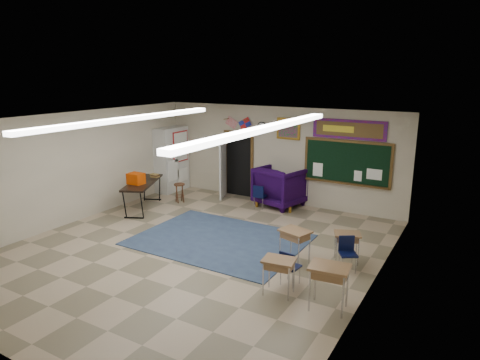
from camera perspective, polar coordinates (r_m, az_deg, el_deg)
The scene contains 24 objects.
floor at distance 10.14m, azimuth -6.23°, elevation -9.22°, with size 9.00×9.00×0.00m, color tan.
back_wall at distance 13.43m, azimuth 5.06°, elevation 3.34°, with size 8.00×0.04×3.00m, color beige.
left_wall at distance 12.40m, azimuth -21.49°, elevation 1.49°, with size 0.04×9.00×3.00m, color beige.
right_wall at distance 8.02m, azimuth 17.26°, elevation -4.76°, with size 0.04×9.00×3.00m, color beige.
ceiling at distance 9.37m, azimuth -6.72°, elevation 7.88°, with size 8.00×9.00×0.04m, color white.
area_rug at distance 10.63m, azimuth -2.77°, elevation -7.95°, with size 4.00×3.00×0.02m, color #354C65.
fluorescent_strips at distance 9.37m, azimuth -6.71°, elevation 7.51°, with size 3.86×6.00×0.10m, color white, non-canonical shape.
doorway at distance 14.08m, azimuth -0.78°, elevation 2.06°, with size 1.10×0.89×2.16m.
chalkboard at distance 12.64m, azimuth 14.03°, elevation 2.12°, with size 2.55×0.14×1.30m.
bulletin_board at distance 12.48m, azimuth 14.31°, elevation 6.55°, with size 2.10×0.05×0.55m.
framed_art_print at distance 13.12m, azimuth 6.47°, elevation 6.81°, with size 0.75×0.05×0.65m.
wall_clock at distance 13.50m, azimuth 2.95°, elevation 7.09°, with size 0.32×0.05×0.32m.
wall_flags at distance 13.87m, azimuth -0.24°, elevation 7.84°, with size 1.16×0.06×0.70m, color red, non-canonical shape.
storage_cabinet at distance 14.92m, azimuth -9.08°, elevation 2.74°, with size 0.59×1.25×2.20m.
wingback_armchair at distance 13.20m, azimuth 5.46°, elevation -0.83°, with size 1.30×1.34×1.22m, color black.
student_chair_reading at distance 12.93m, azimuth 2.72°, elevation -2.21°, with size 0.37×0.37×0.74m, color black, non-canonical shape.
student_chair_desk_a at distance 8.47m, azimuth 6.74°, elevation -11.50°, with size 0.35×0.35×0.71m, color black, non-canonical shape.
student_chair_desk_b at distance 9.21m, azimuth 14.19°, elevation -9.64°, with size 0.36×0.36×0.72m, color black, non-canonical shape.
student_desk_front_left at distance 9.36m, azimuth 7.30°, elevation -8.54°, with size 0.73×0.62×0.75m.
student_desk_front_right at distance 9.63m, azimuth 14.04°, elevation -8.50°, with size 0.67×0.59×0.66m.
student_desk_back_left at distance 8.10m, azimuth 5.18°, elevation -12.45°, with size 0.64×0.51×0.70m.
student_desk_back_right at distance 7.73m, azimuth 11.75°, elevation -13.56°, with size 0.73×0.58×0.81m.
folding_table at distance 13.16m, azimuth -12.82°, elevation -1.84°, with size 1.48×2.14×1.16m.
wooden_stool at distance 13.67m, azimuth -8.05°, elevation -1.68°, with size 0.34×0.34×0.60m.
Camera 1 is at (5.60, -7.44, 4.01)m, focal length 32.00 mm.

